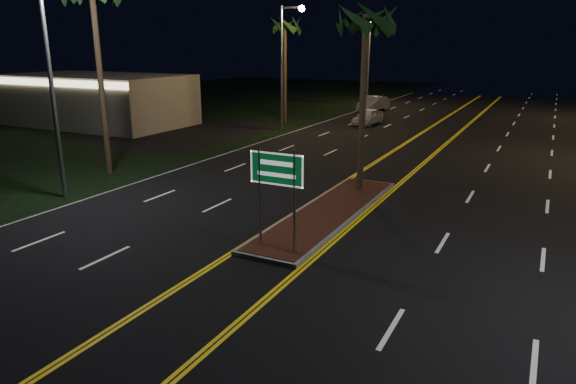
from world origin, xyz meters
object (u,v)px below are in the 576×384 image
Objects in this scene: streetlight_left_near at (55,62)px; palm_left_far at (285,26)px; car_far at (373,102)px; car_near at (368,115)px; median_island at (329,212)px; highway_sign at (277,179)px; commercial_building at (96,100)px; palm_median at (366,20)px; streetlight_left_mid at (286,54)px; streetlight_left_far at (373,51)px.

streetlight_left_near is 1.02× the size of palm_left_far.
car_near is at bearing -66.29° from car_far.
car_far is (2.03, 34.73, -4.81)m from streetlight_left_near.
car_far is (-8.58, 31.73, 0.76)m from median_island.
median_island is 3.20× the size of highway_sign.
commercial_building is 28.18m from palm_median.
highway_sign is 0.36× the size of streetlight_left_mid.
palm_left_far reaches higher than car_near.
streetlight_left_mid is at bearing 90.00° from streetlight_left_near.
palm_median is 30.20m from car_far.
palm_median is (0.00, 7.70, 4.87)m from highway_sign.
palm_median reaches higher than car_near.
car_near is at bearing -72.48° from streetlight_left_far.
palm_median is (26.00, -9.49, 5.27)m from commercial_building.
streetlight_left_far is 1.02× the size of palm_left_far.
commercial_building reaches higher than car_far.
highway_sign is 28.77m from palm_left_far.
palm_median is at bearing -51.83° from streetlight_left_mid.
palm_median is at bearing 90.00° from highway_sign.
streetlight_left_far is 2.00× the size of car_near.
median_island is 1.14× the size of streetlight_left_far.
palm_left_far is (13.20, 8.01, 5.74)m from commercial_building.
median_island is 1.14× the size of streetlight_left_mid.
highway_sign reaches higher than car_near.
highway_sign is 11.17m from streetlight_left_near.
commercial_building is 1.81× the size of palm_median.
car_far is at bearing 110.56° from car_near.
palm_median reaches higher than car_far.
highway_sign is 0.36× the size of streetlight_left_far.
streetlight_left_far is (-10.61, 37.00, 5.57)m from median_island.
streetlight_left_mid is (-10.61, 21.20, 3.25)m from highway_sign.
median_island is 32.88m from car_far.
highway_sign is at bearing -90.00° from median_island.
streetlight_left_mid reaches higher than car_near.
highway_sign is at bearing -63.08° from palm_left_far.
palm_median is (10.61, 6.50, 1.62)m from streetlight_left_near.
palm_median is at bearing -67.13° from car_near.
streetlight_left_near reaches higher than car_near.
streetlight_left_near reaches higher than highway_sign.
median_island is 8.00m from palm_median.
streetlight_left_mid is (15.39, 4.01, 3.65)m from commercial_building.
car_far is at bearing 105.14° from median_island.
streetlight_left_near is 35.12m from car_far.
highway_sign is (0.00, -4.20, 2.32)m from median_island.
median_island is 0.68× the size of commercial_building.
streetlight_left_mid reaches higher than highway_sign.
car_near reaches higher than median_island.
streetlight_left_mid is 1.00× the size of streetlight_left_far.
highway_sign is 0.36× the size of palm_left_far.
palm_median reaches higher than median_island.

